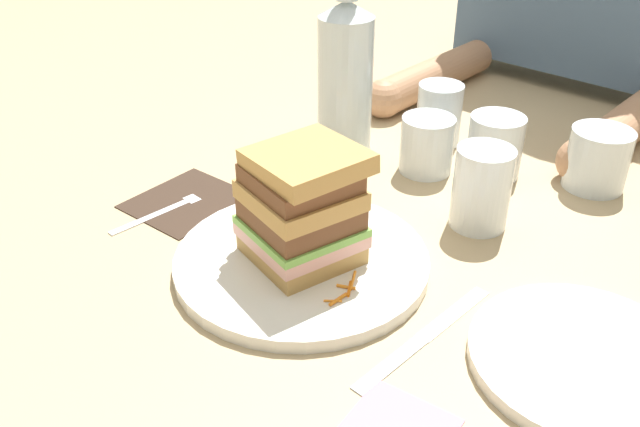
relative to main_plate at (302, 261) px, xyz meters
name	(u,v)px	position (x,y,z in m)	size (l,w,h in m)	color
ground_plane	(297,256)	(-0.02, 0.01, -0.01)	(3.00, 3.00, 0.00)	tan
main_plate	(302,261)	(0.00, 0.00, 0.00)	(0.28, 0.28, 0.02)	white
sandwich	(302,207)	(0.00, 0.00, 0.07)	(0.13, 0.13, 0.13)	tan
carrot_shred_0	(261,211)	(-0.10, 0.03, 0.01)	(0.00, 0.00, 0.03)	orange
carrot_shred_1	(262,222)	(-0.08, 0.02, 0.01)	(0.00, 0.00, 0.02)	orange
carrot_shred_2	(281,219)	(-0.07, 0.04, 0.01)	(0.00, 0.00, 0.03)	orange
carrot_shred_3	(282,221)	(-0.06, 0.03, 0.01)	(0.00, 0.00, 0.02)	orange
carrot_shred_4	(251,224)	(-0.09, 0.00, 0.01)	(0.00, 0.00, 0.02)	orange
carrot_shred_5	(256,211)	(-0.10, 0.03, 0.01)	(0.00, 0.00, 0.03)	orange
carrot_shred_6	(253,227)	(-0.08, 0.00, 0.01)	(0.00, 0.00, 0.03)	orange
carrot_shred_7	(353,280)	(0.07, 0.00, 0.01)	(0.00, 0.00, 0.03)	orange
carrot_shred_8	(338,299)	(0.08, -0.03, 0.01)	(0.00, 0.00, 0.02)	orange
carrot_shred_9	(349,289)	(0.08, -0.01, 0.01)	(0.00, 0.00, 0.02)	orange
carrot_shred_10	(346,287)	(0.07, -0.01, 0.01)	(0.00, 0.00, 0.02)	orange
carrot_shred_11	(333,301)	(0.08, -0.04, 0.01)	(0.00, 0.00, 0.02)	orange
napkin_dark	(187,201)	(-0.21, 0.00, -0.01)	(0.12, 0.13, 0.00)	#38281E
fork	(172,205)	(-0.21, -0.02, 0.00)	(0.02, 0.17, 0.00)	silver
knife	(421,339)	(0.17, -0.01, -0.01)	(0.02, 0.20, 0.00)	silver
juice_glass	(481,192)	(0.10, 0.21, 0.04)	(0.07, 0.07, 0.10)	white
water_bottle	(345,77)	(-0.16, 0.25, 0.10)	(0.08, 0.08, 0.25)	silver
empty_tumbler_0	(439,114)	(-0.07, 0.37, 0.04)	(0.07, 0.07, 0.09)	silver
empty_tumbler_1	(495,146)	(0.04, 0.33, 0.03)	(0.07, 0.07, 0.08)	silver
empty_tumbler_2	(427,145)	(-0.03, 0.28, 0.03)	(0.07, 0.07, 0.08)	silver
empty_tumbler_3	(598,159)	(0.16, 0.39, 0.03)	(0.08, 0.08, 0.08)	silver
side_plate	(584,359)	(0.29, 0.06, 0.00)	(0.21, 0.21, 0.01)	white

